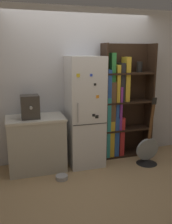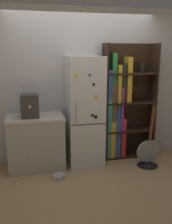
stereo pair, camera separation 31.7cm
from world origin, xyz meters
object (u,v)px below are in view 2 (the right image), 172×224
(guitar, at_px, (148,156))
(pet_bowl, at_px, (59,176))
(refrigerator, at_px, (85,112))
(bookshelf, at_px, (121,107))
(espresso_machine, at_px, (30,106))

(guitar, xyz_separation_m, pet_bowl, (-1.51, -0.12, -0.13))
(refrigerator, xyz_separation_m, pet_bowl, (-0.50, -0.46, -0.87))
(bookshelf, bearing_deg, espresso_machine, -173.15)
(refrigerator, bearing_deg, guitar, -18.80)
(guitar, distance_m, pet_bowl, 1.53)
(guitar, bearing_deg, espresso_machine, 170.60)
(bookshelf, height_order, espresso_machine, bookshelf)
(pet_bowl, bearing_deg, bookshelf, 27.52)
(espresso_machine, height_order, guitar, espresso_machine)
(bookshelf, xyz_separation_m, pet_bowl, (-1.19, -0.62, -0.89))
(bookshelf, distance_m, guitar, 0.96)
(refrigerator, height_order, bookshelf, bookshelf)
(espresso_machine, xyz_separation_m, guitar, (1.90, -0.31, -0.88))
(guitar, bearing_deg, refrigerator, 161.20)
(bookshelf, xyz_separation_m, guitar, (0.32, -0.50, -0.75))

